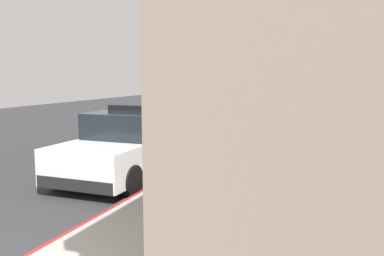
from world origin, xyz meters
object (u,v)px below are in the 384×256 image
(police_cruiser, at_px, (135,144))
(street_tree, at_px, (276,38))
(parked_car_silver_ahead, at_px, (243,111))
(fire_hydrant, at_px, (194,167))

(police_cruiser, xyz_separation_m, street_tree, (2.25, 6.53, 3.03))
(parked_car_silver_ahead, bearing_deg, fire_hydrant, -81.23)
(police_cruiser, relative_size, fire_hydrant, 6.37)
(police_cruiser, distance_m, parked_car_silver_ahead, 10.09)
(police_cruiser, height_order, street_tree, street_tree)
(fire_hydrant, bearing_deg, parked_car_silver_ahead, 98.77)
(police_cruiser, xyz_separation_m, fire_hydrant, (1.88, -0.85, -0.25))
(police_cruiser, bearing_deg, street_tree, 70.96)
(police_cruiser, bearing_deg, fire_hydrant, -24.35)
(police_cruiser, relative_size, street_tree, 0.91)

